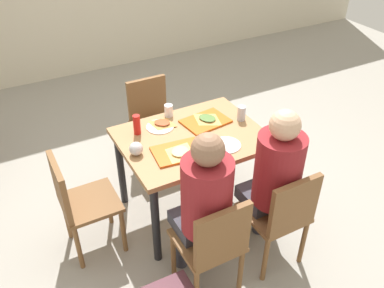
% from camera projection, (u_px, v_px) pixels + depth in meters
% --- Properties ---
extents(ground_plane, '(10.00, 10.00, 0.02)m').
position_uv_depth(ground_plane, '(192.00, 208.00, 3.58)').
color(ground_plane, '#9E998E').
extents(main_table, '(1.09, 0.84, 0.75)m').
position_uv_depth(main_table, '(192.00, 147.00, 3.20)').
color(main_table, '#9E7247').
rests_on(main_table, ground_plane).
extents(chair_near_left, '(0.40, 0.40, 0.85)m').
position_uv_depth(chair_near_left, '(214.00, 243.00, 2.60)').
color(chair_near_left, brown).
rests_on(chair_near_left, ground_plane).
extents(chair_near_right, '(0.40, 0.40, 0.85)m').
position_uv_depth(chair_near_right, '(282.00, 214.00, 2.81)').
color(chair_near_right, brown).
rests_on(chair_near_right, ground_plane).
extents(chair_far_side, '(0.40, 0.40, 0.85)m').
position_uv_depth(chair_far_side, '(152.00, 117.00, 3.86)').
color(chair_far_side, brown).
rests_on(chair_far_side, ground_plane).
extents(chair_left_end, '(0.40, 0.40, 0.85)m').
position_uv_depth(chair_left_end, '(78.00, 200.00, 2.92)').
color(chair_left_end, brown).
rests_on(chair_left_end, ground_plane).
extents(person_in_red, '(0.32, 0.42, 1.26)m').
position_uv_depth(person_in_red, '(204.00, 201.00, 2.56)').
color(person_in_red, '#383842').
rests_on(person_in_red, ground_plane).
extents(person_in_brown_jacket, '(0.32, 0.42, 1.26)m').
position_uv_depth(person_in_brown_jacket, '(274.00, 175.00, 2.77)').
color(person_in_brown_jacket, '#383842').
rests_on(person_in_brown_jacket, ground_plane).
extents(tray_red_near, '(0.39, 0.30, 0.02)m').
position_uv_depth(tray_red_near, '(178.00, 152.00, 2.95)').
color(tray_red_near, '#D85914').
rests_on(tray_red_near, main_table).
extents(tray_red_far, '(0.39, 0.30, 0.02)m').
position_uv_depth(tray_red_far, '(206.00, 121.00, 3.30)').
color(tray_red_far, '#D85914').
rests_on(tray_red_far, main_table).
extents(paper_plate_center, '(0.22, 0.22, 0.01)m').
position_uv_depth(paper_plate_center, '(160.00, 127.00, 3.24)').
color(paper_plate_center, white).
rests_on(paper_plate_center, main_table).
extents(paper_plate_near_edge, '(0.22, 0.22, 0.01)m').
position_uv_depth(paper_plate_near_edge, '(226.00, 145.00, 3.03)').
color(paper_plate_near_edge, white).
rests_on(paper_plate_near_edge, main_table).
extents(pizza_slice_a, '(0.26, 0.26, 0.02)m').
position_uv_depth(pizza_slice_a, '(180.00, 152.00, 2.92)').
color(pizza_slice_a, '#DBAD60').
rests_on(pizza_slice_a, tray_red_near).
extents(pizza_slice_b, '(0.23, 0.25, 0.02)m').
position_uv_depth(pizza_slice_b, '(207.00, 119.00, 3.30)').
color(pizza_slice_b, tan).
rests_on(pizza_slice_b, tray_red_far).
extents(pizza_slice_c, '(0.23, 0.23, 0.02)m').
position_uv_depth(pizza_slice_c, '(162.00, 123.00, 3.26)').
color(pizza_slice_c, '#C68C47').
rests_on(pizza_slice_c, paper_plate_center).
extents(plastic_cup_a, '(0.07, 0.07, 0.10)m').
position_uv_depth(plastic_cup_a, '(169.00, 110.00, 3.35)').
color(plastic_cup_a, white).
rests_on(plastic_cup_a, main_table).
extents(plastic_cup_b, '(0.07, 0.07, 0.10)m').
position_uv_depth(plastic_cup_b, '(219.00, 154.00, 2.86)').
color(plastic_cup_b, white).
rests_on(plastic_cup_b, main_table).
extents(soda_can, '(0.07, 0.07, 0.12)m').
position_uv_depth(soda_can, '(241.00, 113.00, 3.30)').
color(soda_can, '#B7BCC6').
rests_on(soda_can, main_table).
extents(condiment_bottle, '(0.06, 0.06, 0.16)m').
position_uv_depth(condiment_bottle, '(137.00, 125.00, 3.12)').
color(condiment_bottle, red).
rests_on(condiment_bottle, main_table).
extents(foil_bundle, '(0.10, 0.10, 0.10)m').
position_uv_depth(foil_bundle, '(136.00, 149.00, 2.91)').
color(foil_bundle, silver).
rests_on(foil_bundle, main_table).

